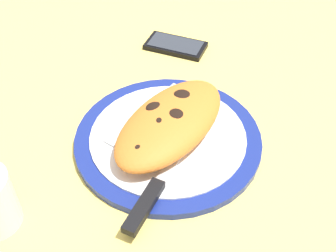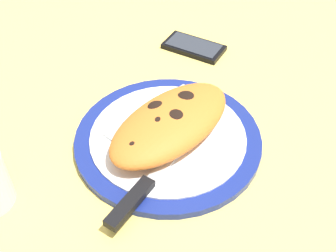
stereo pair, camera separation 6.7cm
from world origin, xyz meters
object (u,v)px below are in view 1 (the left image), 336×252
Objects in this scene: fork at (138,118)px; knife at (154,191)px; calzone at (168,121)px; plate at (168,139)px; smartphone at (176,46)px.

knife reaches higher than fork.
calzone is 6.23cm from fork.
knife is at bearing 32.65° from plate.
fork reaches higher than plate.
calzone is 1.37× the size of fork.
calzone reaches higher than fork.
smartphone is at bearing -140.98° from plate.
knife is at bearing 37.12° from smartphone.
knife reaches higher than smartphone.
knife is (9.09, 12.29, 0.29)cm from fork.
smartphone is at bearing -140.90° from calzone.
calzone is at bearing 39.10° from smartphone.
plate is at bearing 36.25° from calzone.
fork is 1.35× the size of smartphone.
fork reaches higher than smartphone.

